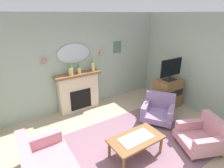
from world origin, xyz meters
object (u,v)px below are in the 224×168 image
framed_picture (117,47)px  mantel_vase_left (93,64)px  armchair_near_fireplace (203,136)px  fireplace (79,92)px  armchair_by_coffee_table (158,109)px  tv_flatscreen (171,69)px  wall_sconce_left (44,60)px  tv_cabinet (167,93)px  mantel_vase_right (71,69)px  wall_sconce_right (101,52)px  mantel_vase_centre (79,68)px  coffee_table (136,140)px  wall_mirror (74,54)px

framed_picture → mantel_vase_left: bearing=-169.8°
armchair_near_fireplace → fireplace: bearing=117.0°
armchair_by_coffee_table → tv_flatscreen: (0.78, 0.36, 0.94)m
wall_sconce_left → armchair_near_fireplace: (2.41, -3.15, -1.35)m
mantel_vase_left → tv_cabinet: (1.89, -1.32, -0.92)m
mantel_vase_left → wall_sconce_left: wall_sconce_left is taller
mantel_vase_right → wall_sconce_left: wall_sconce_left is taller
wall_sconce_right → armchair_by_coffee_table: bearing=-67.5°
wall_sconce_left → wall_sconce_right: bearing=0.0°
mantel_vase_centre → armchair_by_coffee_table: 2.52m
wall_sconce_left → tv_cabinet: size_ratio=0.16×
mantel_vase_centre → armchair_near_fireplace: (1.51, -3.03, -1.03)m
coffee_table → mantel_vase_right: bearing=98.8°
mantel_vase_centre → framed_picture: bearing=7.1°
fireplace → wall_sconce_right: size_ratio=9.71×
armchair_near_fireplace → mantel_vase_right: bearing=120.2°
mantel_vase_right → tv_cabinet: size_ratio=0.41×
fireplace → tv_flatscreen: size_ratio=1.62×
fireplace → wall_mirror: wall_mirror is taller
fireplace → tv_flatscreen: 2.83m
wall_mirror → tv_flatscreen: size_ratio=1.14×
mantel_vase_centre → coffee_table: size_ratio=0.31×
wall_sconce_right → tv_cabinet: 2.43m
wall_mirror → tv_flatscreen: 2.86m
armchair_by_coffee_table → armchair_near_fireplace: bearing=-91.7°
tv_cabinet → coffee_table: bearing=-153.4°
fireplace → framed_picture: size_ratio=3.78×
coffee_table → tv_cabinet: (2.21, 1.11, 0.07)m
armchair_by_coffee_table → mantel_vase_centre: bearing=132.5°
mantel_vase_centre → armchair_near_fireplace: bearing=-63.5°
coffee_table → tv_flatscreen: (2.21, 1.09, 0.86)m
mantel_vase_centre → armchair_by_coffee_table: (1.55, -1.70, -1.03)m
wall_mirror → armchair_near_fireplace: (1.56, -3.20, -1.40)m
mantel_vase_right → mantel_vase_centre: 0.25m
mantel_vase_right → wall_sconce_right: (1.05, 0.12, 0.34)m
mantel_vase_centre → fireplace: bearing=150.5°
wall_sconce_right → wall_mirror: bearing=176.6°
mantel_vase_right → wall_sconce_right: 1.11m
fireplace → tv_cabinet: (2.39, -1.34, -0.12)m
wall_sconce_left → framed_picture: bearing=1.5°
mantel_vase_centre → tv_cabinet: size_ratio=0.38×
mantel_vase_left → armchair_by_coffee_table: bearing=-57.0°
mantel_vase_left → tv_cabinet: bearing=-34.9°
mantel_vase_right → coffee_table: 2.62m
mantel_vase_left → wall_mirror: size_ratio=0.44×
coffee_table → armchair_by_coffee_table: (1.43, 0.72, -0.08)m
mantel_vase_left → framed_picture: bearing=10.2°
wall_mirror → tv_cabinet: (2.39, -1.49, -1.26)m
armchair_by_coffee_table → armchair_near_fireplace: same height
wall_mirror → tv_flatscreen: bearing=-32.3°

